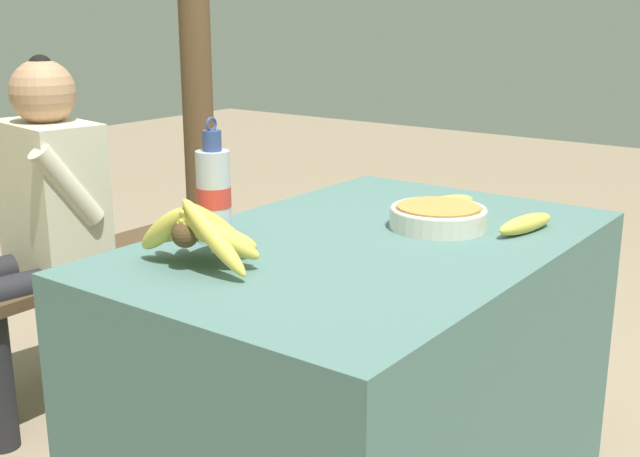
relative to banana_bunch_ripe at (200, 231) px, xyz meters
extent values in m
cube|color=#4C706B|center=(0.35, -0.16, -0.43)|extent=(1.18, 0.78, 0.72)
sphere|color=#4C381E|center=(-0.04, 0.00, 0.00)|extent=(0.05, 0.05, 0.05)
ellipsoid|color=#E0C64C|center=(-0.03, -0.07, 0.01)|extent=(0.04, 0.18, 0.16)
ellipsoid|color=#E0C64C|center=(0.00, -0.05, 0.00)|extent=(0.13, 0.17, 0.12)
ellipsoid|color=#E0C64C|center=(0.00, -0.04, 0.00)|extent=(0.14, 0.16, 0.10)
ellipsoid|color=#E0C64C|center=(0.03, -0.02, 0.00)|extent=(0.17, 0.10, 0.15)
ellipsoid|color=#E0C64C|center=(0.02, 0.00, 0.00)|extent=(0.16, 0.04, 0.11)
ellipsoid|color=#E0C64C|center=(0.03, 0.03, 0.00)|extent=(0.20, 0.12, 0.13)
ellipsoid|color=#E0C64C|center=(0.00, 0.05, -0.01)|extent=(0.14, 0.14, 0.09)
ellipsoid|color=#E0C64C|center=(-0.02, 0.06, -0.01)|extent=(0.09, 0.17, 0.09)
ellipsoid|color=#E0C64C|center=(-0.04, 0.06, 0.00)|extent=(0.05, 0.16, 0.13)
cylinder|color=silver|center=(0.53, -0.24, -0.05)|extent=(0.23, 0.23, 0.04)
torus|color=silver|center=(0.53, -0.24, -0.03)|extent=(0.23, 0.23, 0.01)
cylinder|color=#BC8942|center=(0.53, -0.24, -0.02)|extent=(0.19, 0.19, 0.01)
cylinder|color=silver|center=(0.14, 0.10, 0.03)|extent=(0.07, 0.07, 0.20)
cylinder|color=red|center=(0.14, 0.10, 0.03)|extent=(0.08, 0.08, 0.04)
cylinder|color=#33477F|center=(0.14, 0.10, 0.15)|extent=(0.04, 0.04, 0.04)
torus|color=#33477F|center=(0.14, 0.10, 0.19)|extent=(0.03, 0.01, 0.03)
ellipsoid|color=#E0C64C|center=(0.62, -0.42, -0.05)|extent=(0.20, 0.08, 0.04)
ellipsoid|color=#E0C64C|center=(0.68, -0.18, -0.05)|extent=(0.18, 0.10, 0.04)
cube|color=#4C3823|center=(0.20, 0.93, -0.36)|extent=(1.47, 0.32, 0.04)
cube|color=#4C3823|center=(0.83, 0.81, -0.58)|extent=(0.06, 0.06, 0.41)
cube|color=#4C3823|center=(0.83, 1.05, -0.58)|extent=(0.06, 0.06, 0.41)
cylinder|color=#232328|center=(0.14, 0.83, -0.33)|extent=(0.31, 0.14, 0.09)
cylinder|color=#232328|center=(0.17, 1.01, -0.33)|extent=(0.31, 0.14, 0.09)
cube|color=beige|center=(0.29, 0.90, -0.11)|extent=(0.25, 0.37, 0.45)
cylinder|color=beige|center=(0.23, 0.75, -0.05)|extent=(0.21, 0.10, 0.25)
cylinder|color=beige|center=(0.29, 1.06, -0.05)|extent=(0.21, 0.10, 0.25)
sphere|color=tan|center=(0.29, 0.90, 0.20)|extent=(0.19, 0.19, 0.19)
sphere|color=black|center=(0.29, 0.90, 0.27)|extent=(0.07, 0.07, 0.07)
cylinder|color=brown|center=(1.32, 1.32, 0.45)|extent=(0.13, 0.13, 2.47)
camera|label=1|loc=(-1.08, -1.10, 0.43)|focal=45.00mm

